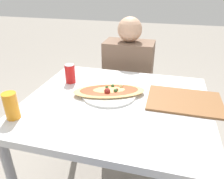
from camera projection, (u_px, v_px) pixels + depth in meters
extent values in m
cube|color=silver|center=(116.00, 104.00, 1.25)|extent=(1.04, 0.91, 0.04)
cylinder|color=#99999E|center=(75.00, 112.00, 1.88)|extent=(0.05, 0.05, 0.73)
cylinder|color=#99999E|center=(187.00, 129.00, 1.67)|extent=(0.05, 0.05, 0.73)
cube|color=#2D3851|center=(128.00, 95.00, 2.03)|extent=(0.40, 0.40, 0.04)
cube|color=#2D3851|center=(132.00, 67.00, 2.09)|extent=(0.38, 0.03, 0.39)
cylinder|color=#38383D|center=(142.00, 128.00, 1.94)|extent=(0.03, 0.03, 0.41)
cylinder|color=#38383D|center=(106.00, 122.00, 2.02)|extent=(0.03, 0.03, 0.41)
cylinder|color=#38383D|center=(147.00, 108.00, 2.24)|extent=(0.03, 0.03, 0.41)
cylinder|color=#38383D|center=(115.00, 104.00, 2.31)|extent=(0.03, 0.03, 0.41)
cylinder|color=#2D2D38|center=(134.00, 122.00, 1.99)|extent=(0.10, 0.10, 0.45)
cylinder|color=#2D2D38|center=(115.00, 119.00, 2.03)|extent=(0.10, 0.10, 0.45)
cube|color=brown|center=(128.00, 70.00, 1.88)|extent=(0.41, 0.24, 0.49)
sphere|color=tan|center=(130.00, 29.00, 1.73)|extent=(0.20, 0.20, 0.20)
cylinder|color=white|center=(109.00, 93.00, 1.31)|extent=(0.33, 0.33, 0.01)
ellipsoid|color=#E0AD66|center=(109.00, 91.00, 1.30)|extent=(0.46, 0.31, 0.02)
ellipsoid|color=#B24223|center=(109.00, 90.00, 1.30)|extent=(0.38, 0.26, 0.01)
sphere|color=maroon|center=(117.00, 90.00, 1.29)|extent=(0.02, 0.02, 0.02)
sphere|color=maroon|center=(107.00, 91.00, 1.27)|extent=(0.04, 0.04, 0.04)
sphere|color=beige|center=(120.00, 86.00, 1.33)|extent=(0.03, 0.03, 0.03)
sphere|color=#335928|center=(116.00, 91.00, 1.28)|extent=(0.02, 0.02, 0.02)
sphere|color=#335928|center=(113.00, 86.00, 1.34)|extent=(0.02, 0.02, 0.02)
sphere|color=#335928|center=(107.00, 87.00, 1.32)|extent=(0.02, 0.02, 0.02)
cylinder|color=red|center=(70.00, 74.00, 1.44)|extent=(0.07, 0.07, 0.12)
cylinder|color=silver|center=(69.00, 65.00, 1.42)|extent=(0.06, 0.06, 0.00)
cylinder|color=orange|center=(11.00, 106.00, 1.06)|extent=(0.07, 0.07, 0.14)
cube|color=brown|center=(184.00, 101.00, 1.23)|extent=(0.41, 0.29, 0.01)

